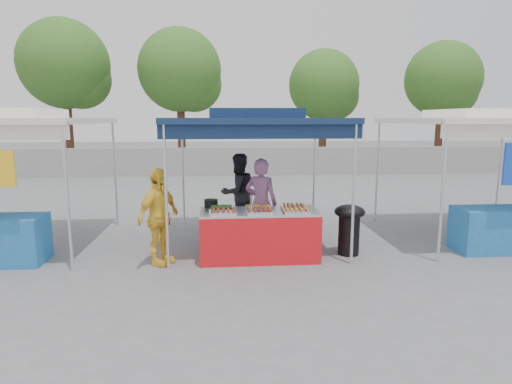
{
  "coord_description": "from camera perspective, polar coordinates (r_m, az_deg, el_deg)",
  "views": [
    {
      "loc": [
        -0.63,
        -7.17,
        2.38
      ],
      "look_at": [
        0.0,
        0.6,
        1.05
      ],
      "focal_mm": 30.0,
      "sensor_mm": 36.0,
      "label": 1
    }
  ],
  "objects": [
    {
      "name": "vendor_table",
      "position": [
        7.36,
        0.44,
        -5.72
      ],
      "size": [
        2.0,
        0.8,
        0.85
      ],
      "color": "red",
      "rests_on": "ground_plane"
    },
    {
      "name": "main_canopy",
      "position": [
        8.16,
        -0.21,
        9.61
      ],
      "size": [
        3.2,
        3.2,
        2.57
      ],
      "color": "silver",
      "rests_on": "ground_plane"
    },
    {
      "name": "tree_0",
      "position": [
        21.56,
        -23.75,
        14.9
      ],
      "size": [
        3.94,
        3.94,
        6.78
      ],
      "color": "#49281C",
      "rests_on": "ground_plane"
    },
    {
      "name": "ground_plane",
      "position": [
        7.58,
        0.37,
        -8.62
      ],
      "size": [
        80.0,
        80.0,
        0.0
      ],
      "primitive_type": "plane",
      "color": "slate"
    },
    {
      "name": "vendor_woman",
      "position": [
        7.93,
        0.68,
        -1.52
      ],
      "size": [
        0.72,
        0.62,
        1.68
      ],
      "primitive_type": "imported",
      "rotation": [
        0.0,
        0.0,
        2.71
      ],
      "color": "#9C6393",
      "rests_on": "ground_plane"
    },
    {
      "name": "skewer_cup",
      "position": [
        7.07,
        -0.63,
        -2.36
      ],
      "size": [
        0.09,
        0.09,
        0.11
      ],
      "primitive_type": "cylinder",
      "color": "silver",
      "rests_on": "vendor_table"
    },
    {
      "name": "food_tray_bl",
      "position": [
        7.28,
        -4.61,
        -2.2
      ],
      "size": [
        0.42,
        0.3,
        0.07
      ],
      "color": "white",
      "rests_on": "vendor_table"
    },
    {
      "name": "crate_left",
      "position": [
        8.15,
        -2.37,
        -6.09
      ],
      "size": [
        0.55,
        0.39,
        0.33
      ],
      "primitive_type": "cube",
      "color": "#1647B8",
      "rests_on": "ground_plane"
    },
    {
      "name": "food_tray_fl",
      "position": [
        7.01,
        -4.36,
        -2.66
      ],
      "size": [
        0.42,
        0.3,
        0.07
      ],
      "color": "white",
      "rests_on": "vendor_table"
    },
    {
      "name": "tree_1",
      "position": [
        20.49,
        -9.69,
        15.26
      ],
      "size": [
        3.77,
        3.76,
        6.46
      ],
      "color": "#49281C",
      "rests_on": "ground_plane"
    },
    {
      "name": "back_wall",
      "position": [
        18.27,
        -2.63,
        4.07
      ],
      "size": [
        40.0,
        0.25,
        1.2
      ],
      "primitive_type": "cube",
      "color": "gray",
      "rests_on": "ground_plane"
    },
    {
      "name": "food_tray_bm",
      "position": [
        7.36,
        0.23,
        -2.05
      ],
      "size": [
        0.42,
        0.3,
        0.07
      ],
      "color": "white",
      "rests_on": "vendor_table"
    },
    {
      "name": "wok_burner",
      "position": [
        7.74,
        12.31,
        -4.33
      ],
      "size": [
        0.54,
        0.54,
        0.9
      ],
      "rotation": [
        0.0,
        0.0,
        -0.03
      ],
      "color": "black",
      "rests_on": "ground_plane"
    },
    {
      "name": "crate_right",
      "position": [
        7.97,
        2.53,
        -6.69
      ],
      "size": [
        0.45,
        0.31,
        0.27
      ],
      "primitive_type": "cube",
      "color": "#1647B8",
      "rests_on": "ground_plane"
    },
    {
      "name": "food_tray_br",
      "position": [
        7.4,
        5.01,
        -2.01
      ],
      "size": [
        0.42,
        0.3,
        0.07
      ],
      "color": "white",
      "rests_on": "vendor_table"
    },
    {
      "name": "food_tray_fr",
      "position": [
        7.1,
        5.4,
        -2.53
      ],
      "size": [
        0.42,
        0.3,
        0.07
      ],
      "color": "white",
      "rests_on": "vendor_table"
    },
    {
      "name": "food_tray_fm",
      "position": [
        7.03,
        0.51,
        -2.6
      ],
      "size": [
        0.42,
        0.3,
        0.07
      ],
      "color": "white",
      "rests_on": "vendor_table"
    },
    {
      "name": "cooking_pot",
      "position": [
        7.54,
        -6.01,
        -1.53
      ],
      "size": [
        0.24,
        0.24,
        0.14
      ],
      "primitive_type": "cylinder",
      "color": "black",
      "rests_on": "vendor_table"
    },
    {
      "name": "tree_2",
      "position": [
        20.77,
        9.39,
        13.51
      ],
      "size": [
        3.34,
        3.25,
        5.59
      ],
      "color": "#49281C",
      "rests_on": "ground_plane"
    },
    {
      "name": "tree_3",
      "position": [
        22.64,
        23.89,
        13.22
      ],
      "size": [
        3.54,
        3.49,
        6.0
      ],
      "color": "#49281C",
      "rests_on": "ground_plane"
    },
    {
      "name": "crate_stacked",
      "position": [
        7.9,
        2.54,
        -4.84
      ],
      "size": [
        0.44,
        0.31,
        0.27
      ],
      "primitive_type": "cube",
      "color": "#1647B8",
      "rests_on": "crate_right"
    },
    {
      "name": "customer_person",
      "position": [
        7.17,
        -12.83,
        -3.25
      ],
      "size": [
        0.82,
        1.01,
        1.61
      ],
      "primitive_type": "imported",
      "rotation": [
        0.0,
        0.0,
        1.03
      ],
      "color": "yellow",
      "rests_on": "ground_plane"
    },
    {
      "name": "neighbor_stall_right",
      "position": [
        9.32,
        28.86,
        3.68
      ],
      "size": [
        3.2,
        3.2,
        2.57
      ],
      "color": "silver",
      "rests_on": "ground_plane"
    },
    {
      "name": "helper_man",
      "position": [
        9.1,
        -2.4,
        -0.09
      ],
      "size": [
        1.02,
        0.96,
        1.67
      ],
      "primitive_type": "imported",
      "rotation": [
        0.0,
        0.0,
        3.68
      ],
      "color": "#222227",
      "rests_on": "ground_plane"
    }
  ]
}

